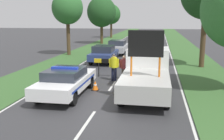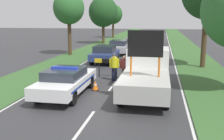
{
  "view_description": "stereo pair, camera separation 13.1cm",
  "coord_description": "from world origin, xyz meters",
  "views": [
    {
      "loc": [
        2.52,
        -11.5,
        3.85
      ],
      "look_at": [
        0.13,
        1.98,
        1.1
      ],
      "focal_mm": 42.0,
      "sensor_mm": 36.0,
      "label": 1
    },
    {
      "loc": [
        2.65,
        -11.48,
        3.85
      ],
      "look_at": [
        0.13,
        1.98,
        1.1
      ],
      "focal_mm": 42.0,
      "sensor_mm": 36.0,
      "label": 2
    }
  ],
  "objects": [
    {
      "name": "ground_plane",
      "position": [
        0.0,
        0.0,
        0.0
      ],
      "size": [
        160.0,
        160.0,
        0.0
      ],
      "primitive_type": "plane",
      "color": "#333335"
    },
    {
      "name": "lane_markings",
      "position": [
        0.0,
        18.91,
        0.0
      ],
      "size": [
        7.79,
        71.1,
        0.01
      ],
      "color": "silver",
      "rests_on": "ground"
    },
    {
      "name": "grass_verge_left",
      "position": [
        -5.73,
        20.0,
        0.01
      ],
      "size": [
        3.58,
        120.0,
        0.03
      ],
      "color": "#38602D",
      "rests_on": "ground"
    },
    {
      "name": "grass_verge_right",
      "position": [
        5.73,
        20.0,
        0.01
      ],
      "size": [
        3.58,
        120.0,
        0.03
      ],
      "color": "#38602D",
      "rests_on": "ground"
    },
    {
      "name": "police_car",
      "position": [
        -1.97,
        0.66,
        0.74
      ],
      "size": [
        1.92,
        4.91,
        1.47
      ],
      "rotation": [
        0.0,
        0.0,
        0.05
      ],
      "color": "white",
      "rests_on": "ground"
    },
    {
      "name": "work_truck",
      "position": [
        1.97,
        1.82,
        1.1
      ],
      "size": [
        2.23,
        5.82,
        3.3
      ],
      "rotation": [
        0.0,
        0.0,
        3.16
      ],
      "color": "white",
      "rests_on": "ground"
    },
    {
      "name": "road_barrier",
      "position": [
        -0.13,
        5.02,
        1.0
      ],
      "size": [
        2.94,
        0.08,
        1.21
      ],
      "rotation": [
        0.0,
        0.0,
        0.13
      ],
      "color": "black",
      "rests_on": "ground"
    },
    {
      "name": "police_officer",
      "position": [
        -0.11,
        4.07,
        0.99
      ],
      "size": [
        0.6,
        0.38,
        1.67
      ],
      "rotation": [
        0.0,
        0.0,
        3.03
      ],
      "color": "#191E38",
      "rests_on": "ground"
    },
    {
      "name": "pedestrian_civilian",
      "position": [
        0.5,
        4.12,
        0.93
      ],
      "size": [
        0.57,
        0.36,
        1.58
      ],
      "rotation": [
        0.0,
        0.0,
        0.24
      ],
      "color": "brown",
      "rests_on": "ground"
    },
    {
      "name": "traffic_cone_near_police",
      "position": [
        -0.75,
        1.77,
        0.26
      ],
      "size": [
        0.38,
        0.38,
        0.53
      ],
      "color": "black",
      "rests_on": "ground"
    },
    {
      "name": "traffic_cone_centre_front",
      "position": [
        2.06,
        6.39,
        0.26
      ],
      "size": [
        0.38,
        0.38,
        0.53
      ],
      "color": "black",
      "rests_on": "ground"
    },
    {
      "name": "queued_car_hatch_blue",
      "position": [
        -2.11,
        10.58,
        0.77
      ],
      "size": [
        1.9,
        4.38,
        1.48
      ],
      "rotation": [
        0.0,
        0.0,
        3.14
      ],
      "color": "navy",
      "rests_on": "ground"
    },
    {
      "name": "queued_car_sedan_silver",
      "position": [
        -1.79,
        16.21,
        0.76
      ],
      "size": [
        1.85,
        4.52,
        1.47
      ],
      "rotation": [
        0.0,
        0.0,
        3.14
      ],
      "color": "#B2B2B7",
      "rests_on": "ground"
    },
    {
      "name": "queued_car_van_white",
      "position": [
        1.76,
        23.29,
        0.84
      ],
      "size": [
        1.9,
        3.94,
        1.61
      ],
      "rotation": [
        0.0,
        0.0,
        3.14
      ],
      "color": "silver",
      "rests_on": "ground"
    },
    {
      "name": "queued_car_sedan_black",
      "position": [
        2.06,
        29.67,
        0.8
      ],
      "size": [
        1.88,
        4.2,
        1.54
      ],
      "rotation": [
        0.0,
        0.0,
        3.14
      ],
      "color": "black",
      "rests_on": "ground"
    },
    {
      "name": "roadside_tree_near_right",
      "position": [
        -6.66,
        14.44,
        4.75
      ],
      "size": [
        3.14,
        3.14,
        6.45
      ],
      "color": "#4C3823",
      "rests_on": "ground"
    },
    {
      "name": "roadside_tree_mid_right",
      "position": [
        -5.82,
        26.75,
        4.64
      ],
      "size": [
        4.21,
        4.21,
        6.87
      ],
      "color": "#4C3823",
      "rests_on": "ground"
    },
    {
      "name": "roadside_tree_far_left",
      "position": [
        -6.48,
        38.41,
        4.43
      ],
      "size": [
        3.53,
        3.53,
        6.32
      ],
      "color": "#4C3823",
      "rests_on": "ground"
    }
  ]
}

